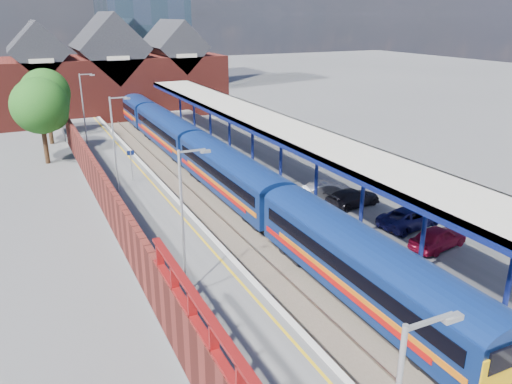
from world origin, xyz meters
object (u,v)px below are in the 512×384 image
Objects in this scene: lamp_post_b at (185,215)px; parked_car_silver at (327,190)px; train at (195,147)px; lamp_post_c at (116,139)px; parked_car_blue at (410,217)px; parked_car_red at (438,237)px; lamp_post_d at (84,104)px; parked_car_dark at (353,198)px; platform_sign at (131,160)px.

lamp_post_b is 1.87× the size of parked_car_silver.
lamp_post_c reaches higher than train.
lamp_post_c reaches higher than parked_car_blue.
lamp_post_d is at bearing 12.72° from parked_car_red.
train is 24.03m from parked_car_red.
parked_car_silver is 0.90× the size of parked_car_dark.
lamp_post_c is 17.31m from parked_car_dark.
train is 9.42× the size of lamp_post_d.
parked_car_blue is at bearing -172.92° from parked_car_dark.
lamp_post_c is at bearing 28.91° from parked_car_red.
parked_car_blue is (14.86, -30.37, -3.38)m from lamp_post_d.
lamp_post_c reaches higher than parked_car_dark.
parked_car_red is 0.91× the size of parked_car_dark.
parked_car_red reaches higher than parked_car_dark.
lamp_post_b is 15.33m from parked_car_blue.
lamp_post_c is 3.34m from platform_sign.
lamp_post_c is 1.87× the size of parked_car_silver.
train is at bearing -52.42° from lamp_post_d.
parked_car_red is 0.87× the size of parked_car_blue.
parked_car_silver is at bearing 14.22° from parked_car_dark.
lamp_post_d is 29.56m from parked_car_dark.
platform_sign reaches higher than parked_car_red.
parked_car_silver is (11.63, -9.96, -1.07)m from platform_sign.
parked_car_red is 3.09m from parked_car_blue.
parked_car_red is 7.45m from parked_car_dark.
platform_sign reaches higher than parked_car_blue.
lamp_post_d is 36.42m from parked_car_red.
train is 23.34m from lamp_post_b.
parked_car_silver is 6.68m from parked_car_blue.
parked_car_red is at bearing -5.58° from lamp_post_b.
parked_car_blue is at bearing -63.92° from lamp_post_d.
parked_car_red is at bearing -50.80° from lamp_post_c.
lamp_post_c is 1.84× the size of parked_car_red.
train is 17.35× the size of parked_car_red.
parked_car_dark is (13.76, -25.95, -3.39)m from lamp_post_d.
lamp_post_b is 18.20m from platform_sign.
parked_car_dark is (-0.42, 7.44, -0.04)m from parked_car_red.
parked_car_blue reaches higher than parked_car_dark.
lamp_post_d is (-7.86, 10.21, 2.87)m from train.
parked_car_red is at bearing -74.74° from train.
lamp_post_c is 22.68m from parked_car_red.
train is 13.20m from lamp_post_d.
parked_car_dark is at bearing -43.94° from platform_sign.
lamp_post_b is 14.63m from parked_car_red.
lamp_post_b reaches higher than platform_sign.
lamp_post_c is at bearing -124.26° from platform_sign.
lamp_post_b is at bearing -90.00° from lamp_post_c.
lamp_post_d is 2.80× the size of platform_sign.
lamp_post_b is (-7.86, -21.79, 2.87)m from train.
parked_car_silver is at bearing -3.13° from parked_car_red.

